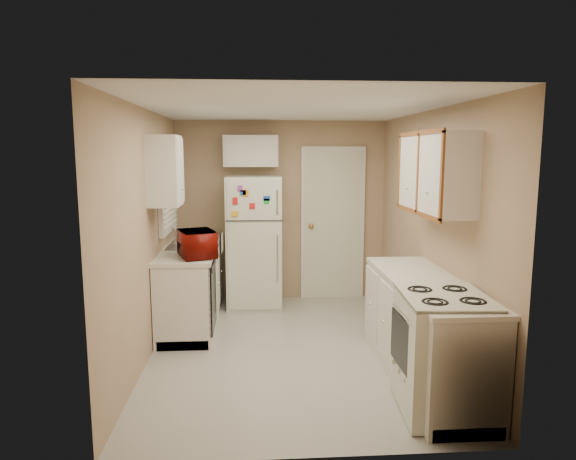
{
  "coord_description": "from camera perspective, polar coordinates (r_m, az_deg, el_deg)",
  "views": [
    {
      "loc": [
        -0.37,
        -4.98,
        1.98
      ],
      "look_at": [
        0.0,
        0.5,
        1.15
      ],
      "focal_mm": 32.0,
      "sensor_mm": 36.0,
      "label": 1
    }
  ],
  "objects": [
    {
      "name": "upper_cabinet_left",
      "position": [
        5.28,
        -13.54,
        6.4
      ],
      "size": [
        0.3,
        0.45,
        0.7
      ],
      "primitive_type": "cube",
      "color": "silver",
      "rests_on": "wall_left"
    },
    {
      "name": "microwave",
      "position": [
        5.44,
        -10.03,
        -1.38
      ],
      "size": [
        0.56,
        0.42,
        0.33
      ],
      "primitive_type": "imported",
      "rotation": [
        0.0,
        0.0,
        1.9
      ],
      "color": "maroon",
      "rests_on": "left_counter"
    },
    {
      "name": "right_counter",
      "position": [
        4.69,
        14.91,
        -10.76
      ],
      "size": [
        0.6,
        2.0,
        0.9
      ],
      "primitive_type": "cube",
      "color": "silver",
      "rests_on": "floor"
    },
    {
      "name": "refrigerator",
      "position": [
        6.63,
        -3.75,
        -1.3
      ],
      "size": [
        0.71,
        0.69,
        1.69
      ],
      "primitive_type": "cube",
      "rotation": [
        0.0,
        0.0,
        -0.03
      ],
      "color": "beige",
      "rests_on": "floor"
    },
    {
      "name": "wall_left",
      "position": [
        5.15,
        -15.36,
        -0.44
      ],
      "size": [
        3.8,
        3.8,
        0.0
      ],
      "primitive_type": "plane",
      "color": "tan",
      "rests_on": "floor"
    },
    {
      "name": "left_counter",
      "position": [
        6.12,
        -10.65,
        -6.04
      ],
      "size": [
        0.6,
        1.8,
        0.9
      ],
      "primitive_type": "cube",
      "color": "silver",
      "rests_on": "floor"
    },
    {
      "name": "soap_bottle",
      "position": [
        6.39,
        -10.82,
        -0.38
      ],
      "size": [
        0.1,
        0.1,
        0.18
      ],
      "primitive_type": "imported",
      "rotation": [
        0.0,
        0.0,
        0.2
      ],
      "color": "silver",
      "rests_on": "left_counter"
    },
    {
      "name": "cabinet_over_fridge",
      "position": [
        6.73,
        -4.17,
        8.74
      ],
      "size": [
        0.7,
        0.3,
        0.4
      ],
      "primitive_type": "cube",
      "color": "silver",
      "rests_on": "wall_back"
    },
    {
      "name": "dishwasher",
      "position": [
        5.5,
        -8.37,
        -7.21
      ],
      "size": [
        0.03,
        0.58,
        0.72
      ],
      "primitive_type": "cube",
      "color": "black",
      "rests_on": "floor"
    },
    {
      "name": "upper_cabinet_right",
      "position": [
        4.77,
        16.1,
        6.09
      ],
      "size": [
        0.3,
        1.2,
        0.7
      ],
      "primitive_type": "cube",
      "color": "silver",
      "rests_on": "wall_right"
    },
    {
      "name": "interior_door",
      "position": [
        6.99,
        4.98,
        0.67
      ],
      "size": [
        0.86,
        0.06,
        2.08
      ],
      "primitive_type": "cube",
      "color": "beige",
      "rests_on": "floor"
    },
    {
      "name": "sink",
      "position": [
        6.18,
        -10.59,
        -2.0
      ],
      "size": [
        0.54,
        0.74,
        0.16
      ],
      "primitive_type": "cube",
      "color": "gray",
      "rests_on": "left_counter"
    },
    {
      "name": "window_blinds",
      "position": [
        6.12,
        -13.21,
        4.81
      ],
      "size": [
        0.1,
        0.98,
        1.08
      ],
      "primitive_type": "cube",
      "color": "silver",
      "rests_on": "wall_left"
    },
    {
      "name": "wall_back",
      "position": [
        6.93,
        -0.78,
        2.14
      ],
      "size": [
        2.8,
        2.8,
        0.0
      ],
      "primitive_type": "plane",
      "color": "tan",
      "rests_on": "floor"
    },
    {
      "name": "ceiling",
      "position": [
        5.01,
        0.4,
        13.4
      ],
      "size": [
        3.8,
        3.8,
        0.0
      ],
      "primitive_type": "plane",
      "color": "white",
      "rests_on": "floor"
    },
    {
      "name": "wall_right",
      "position": [
        5.34,
        15.53,
        -0.12
      ],
      "size": [
        3.8,
        3.8,
        0.0
      ],
      "primitive_type": "plane",
      "color": "tan",
      "rests_on": "floor"
    },
    {
      "name": "stove",
      "position": [
        4.19,
        16.8,
        -12.96
      ],
      "size": [
        0.67,
        0.81,
        0.93
      ],
      "primitive_type": "cube",
      "rotation": [
        0.0,
        0.0,
        -0.07
      ],
      "color": "beige",
      "rests_on": "floor"
    },
    {
      "name": "wall_front",
      "position": [
        3.2,
        2.92,
        -5.54
      ],
      "size": [
        2.8,
        2.8,
        0.0
      ],
      "primitive_type": "plane",
      "color": "tan",
      "rests_on": "floor"
    },
    {
      "name": "floor",
      "position": [
        5.37,
        0.37,
        -13.03
      ],
      "size": [
        3.8,
        3.8,
        0.0
      ],
      "primitive_type": "plane",
      "color": "beige",
      "rests_on": "ground"
    }
  ]
}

